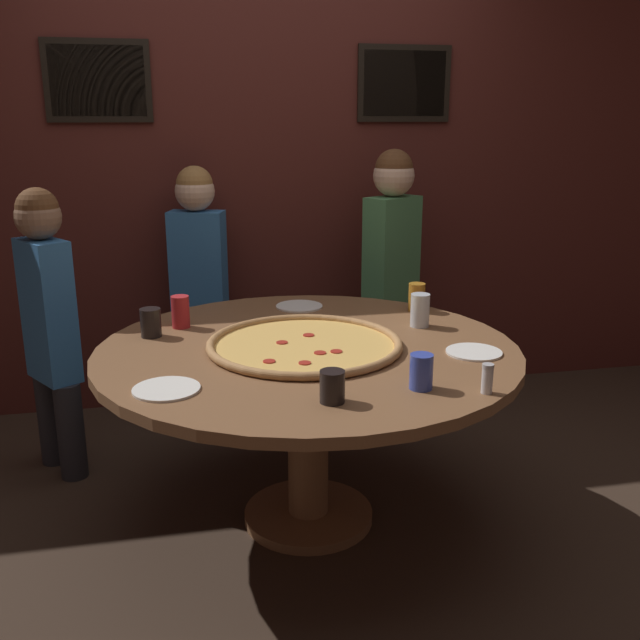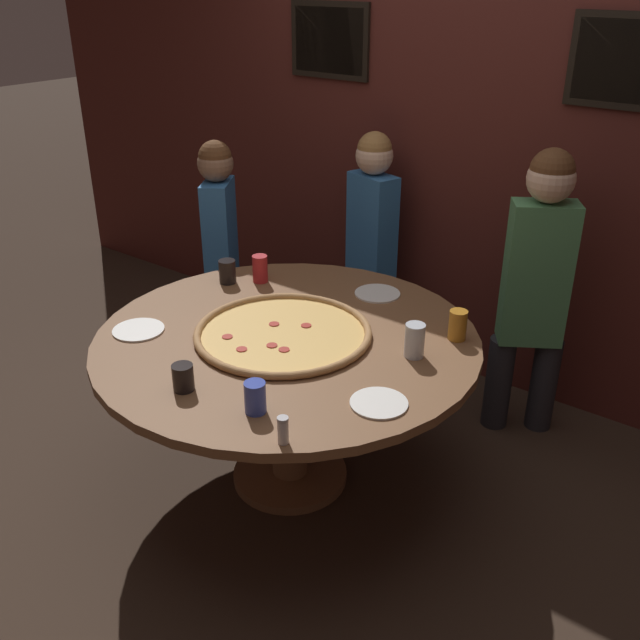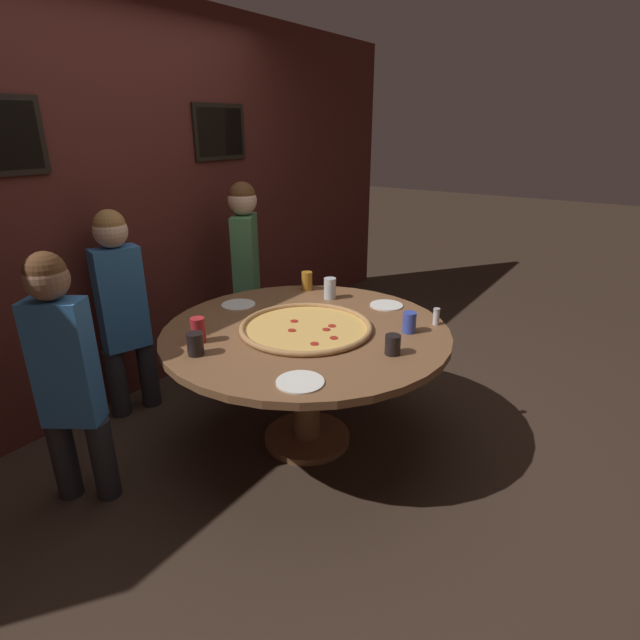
# 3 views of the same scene
# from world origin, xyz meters

# --- Properties ---
(ground_plane) EXTENTS (24.00, 24.00, 0.00)m
(ground_plane) POSITION_xyz_m (0.00, 0.00, 0.00)
(ground_plane) COLOR #38281E
(back_wall) EXTENTS (6.40, 0.08, 2.60)m
(back_wall) POSITION_xyz_m (0.00, 1.40, 1.30)
(back_wall) COLOR #4C1E19
(back_wall) RESTS_ON ground_plane
(dining_table) EXTENTS (1.60, 1.60, 0.74)m
(dining_table) POSITION_xyz_m (0.00, 0.00, 0.61)
(dining_table) COLOR brown
(dining_table) RESTS_ON ground_plane
(giant_pizza) EXTENTS (0.74, 0.74, 0.03)m
(giant_pizza) POSITION_xyz_m (-0.01, -0.01, 0.75)
(giant_pizza) COLOR #EAB75B
(giant_pizza) RESTS_ON dining_table
(drink_cup_beside_pizza) EXTENTS (0.08, 0.08, 0.11)m
(drink_cup_beside_pizza) POSITION_xyz_m (-0.58, 0.25, 0.80)
(drink_cup_beside_pizza) COLOR black
(drink_cup_beside_pizza) RESTS_ON dining_table
(drink_cup_far_right) EXTENTS (0.08, 0.08, 0.12)m
(drink_cup_far_right) POSITION_xyz_m (0.27, -0.50, 0.80)
(drink_cup_far_right) COLOR #384CB7
(drink_cup_far_right) RESTS_ON dining_table
(drink_cup_far_left) EXTENTS (0.07, 0.07, 0.13)m
(drink_cup_far_left) POSITION_xyz_m (-0.46, 0.36, 0.81)
(drink_cup_far_left) COLOR #B22328
(drink_cup_far_left) RESTS_ON dining_table
(drink_cup_near_left) EXTENTS (0.08, 0.08, 0.10)m
(drink_cup_near_left) POSITION_xyz_m (-0.03, -0.55, 0.79)
(drink_cup_near_left) COLOR black
(drink_cup_near_left) RESTS_ON dining_table
(drink_cup_near_right) EXTENTS (0.07, 0.07, 0.13)m
(drink_cup_near_right) POSITION_xyz_m (0.57, 0.40, 0.80)
(drink_cup_near_right) COLOR #BC7A23
(drink_cup_near_right) RESTS_ON dining_table
(drink_cup_front_edge) EXTENTS (0.08, 0.08, 0.14)m
(drink_cup_front_edge) POSITION_xyz_m (0.51, 0.17, 0.81)
(drink_cup_front_edge) COLOR silver
(drink_cup_front_edge) RESTS_ON dining_table
(white_plate_beside_cup) EXTENTS (0.21, 0.21, 0.01)m
(white_plate_beside_cup) POSITION_xyz_m (0.59, -0.20, 0.74)
(white_plate_beside_cup) COLOR white
(white_plate_beside_cup) RESTS_ON dining_table
(white_plate_left_side) EXTENTS (0.21, 0.21, 0.01)m
(white_plate_left_side) POSITION_xyz_m (0.07, 0.58, 0.74)
(white_plate_left_side) COLOR white
(white_plate_left_side) RESTS_ON dining_table
(white_plate_near_front) EXTENTS (0.22, 0.22, 0.01)m
(white_plate_near_front) POSITION_xyz_m (-0.53, -0.35, 0.74)
(white_plate_near_front) COLOR white
(white_plate_near_front) RESTS_ON dining_table
(condiment_shaker) EXTENTS (0.04, 0.04, 0.10)m
(condiment_shaker) POSITION_xyz_m (0.47, -0.58, 0.79)
(condiment_shaker) COLOR silver
(condiment_shaker) RESTS_ON dining_table
(diner_far_right) EXTENTS (0.35, 0.22, 1.34)m
(diner_far_right) POSITION_xyz_m (-0.36, 1.17, 0.76)
(diner_far_right) COLOR #232328
(diner_far_right) RESTS_ON ground_plane
(diner_centre_back) EXTENTS (0.27, 0.34, 1.30)m
(diner_centre_back) POSITION_xyz_m (-1.03, 0.66, 0.74)
(diner_centre_back) COLOR #232328
(diner_centre_back) RESTS_ON ground_plane
(diner_side_right) EXTENTS (0.37, 0.30, 1.42)m
(diner_side_right) POSITION_xyz_m (0.65, 1.03, 0.81)
(diner_side_right) COLOR #232328
(diner_side_right) RESTS_ON ground_plane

